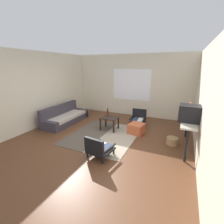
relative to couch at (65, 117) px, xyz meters
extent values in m
plane|color=#56331E|center=(2.05, -0.90, -0.22)|extent=(7.80, 7.80, 0.00)
cube|color=beige|center=(2.05, 2.16, 1.13)|extent=(5.60, 0.12, 2.70)
cube|color=white|center=(2.05, 2.10, 1.17)|extent=(1.71, 0.01, 1.35)
cube|color=beige|center=(4.71, -0.60, 1.13)|extent=(0.12, 6.60, 2.70)
cube|color=beige|center=(-0.61, -0.60, 1.13)|extent=(0.12, 6.60, 2.70)
cube|color=#4C4238|center=(1.47, -0.49, -0.21)|extent=(1.03, 2.38, 0.01)
cube|color=gray|center=(2.49, -0.49, -0.21)|extent=(1.03, 2.38, 0.01)
cube|color=#38333D|center=(0.07, 0.00, -0.11)|extent=(0.81, 2.10, 0.22)
cube|color=#B2A899|center=(0.10, 0.00, 0.05)|extent=(0.70, 1.91, 0.10)
cube|color=#38333D|center=(-0.24, -0.01, 0.19)|extent=(0.20, 2.08, 0.60)
cube|color=#38333D|center=(0.04, 0.95, -0.04)|extent=(0.75, 0.20, 0.35)
cube|color=#38333D|center=(0.10, -0.95, -0.04)|extent=(0.75, 0.20, 0.35)
cube|color=black|center=(1.95, 0.04, 0.23)|extent=(0.59, 0.50, 0.02)
cube|color=black|center=(1.69, 0.25, 0.00)|extent=(0.04, 0.04, 0.44)
cube|color=black|center=(2.20, 0.25, 0.00)|extent=(0.04, 0.04, 0.44)
cube|color=black|center=(1.69, -0.17, 0.00)|extent=(0.04, 0.04, 0.44)
cube|color=black|center=(2.20, -0.17, 0.00)|extent=(0.04, 0.04, 0.44)
cylinder|color=black|center=(2.99, 0.68, -0.14)|extent=(0.04, 0.04, 0.14)
cylinder|color=black|center=(2.53, 0.65, -0.14)|extent=(0.04, 0.04, 0.14)
cylinder|color=black|center=(2.96, 1.13, -0.14)|extent=(0.04, 0.04, 0.14)
cylinder|color=black|center=(2.50, 1.10, -0.14)|extent=(0.04, 0.04, 0.14)
cube|color=black|center=(2.74, 0.89, -0.05)|extent=(0.57, 0.56, 0.05)
cube|color=silver|center=(2.84, 0.87, 0.01)|extent=(0.21, 0.48, 0.06)
cube|color=#2D3856|center=(2.65, 0.86, 0.01)|extent=(0.21, 0.48, 0.06)
cube|color=black|center=(2.73, 1.12, 0.17)|extent=(0.54, 0.10, 0.39)
cube|color=black|center=(2.99, 0.90, 0.07)|extent=(0.08, 0.53, 0.04)
cube|color=black|center=(2.50, 0.87, 0.07)|extent=(0.08, 0.53, 0.04)
cylinder|color=black|center=(2.30, -1.34, -0.14)|extent=(0.04, 0.04, 0.14)
cylinder|color=black|center=(2.75, -1.41, -0.14)|extent=(0.04, 0.04, 0.14)
cylinder|color=black|center=(2.23, -1.83, -0.14)|extent=(0.04, 0.04, 0.14)
cylinder|color=black|center=(2.68, -1.90, -0.14)|extent=(0.04, 0.04, 0.14)
cube|color=black|center=(2.49, -1.62, -0.05)|extent=(0.62, 0.64, 0.05)
cube|color=silver|center=(2.40, -1.59, 0.01)|extent=(0.25, 0.53, 0.06)
cube|color=#2D3856|center=(2.59, -1.61, 0.01)|extent=(0.25, 0.53, 0.06)
cube|color=black|center=(2.45, -1.87, 0.16)|extent=(0.54, 0.15, 0.38)
cube|color=black|center=(2.24, -1.58, 0.07)|extent=(0.13, 0.57, 0.04)
cube|color=black|center=(2.74, -1.66, 0.07)|extent=(0.13, 0.57, 0.04)
cube|color=#BC5633|center=(2.91, 0.14, -0.05)|extent=(0.56, 0.56, 0.33)
cube|color=#B2AD9E|center=(4.42, -0.25, 0.61)|extent=(0.37, 1.65, 0.04)
cylinder|color=black|center=(4.42, -1.02, 0.19)|extent=(0.06, 0.06, 0.81)
cylinder|color=black|center=(4.42, 0.52, 0.19)|extent=(0.06, 0.06, 0.81)
cube|color=black|center=(4.42, -0.48, 0.84)|extent=(0.52, 0.44, 0.41)
cube|color=black|center=(4.17, -0.48, 0.86)|extent=(0.01, 0.34, 0.29)
cylinder|color=#A87047|center=(4.42, 0.18, 0.74)|extent=(0.21, 0.21, 0.21)
cylinder|color=#A87047|center=(4.42, 0.18, 0.91)|extent=(0.09, 0.09, 0.13)
cylinder|color=#5B2319|center=(1.84, 0.13, 0.36)|extent=(0.06, 0.06, 0.25)
cylinder|color=#5B2319|center=(1.84, 0.13, 0.52)|extent=(0.03, 0.03, 0.06)
cylinder|color=#9E7A4C|center=(4.07, -0.21, -0.11)|extent=(0.32, 0.32, 0.21)
camera|label=1|loc=(4.23, -4.76, 1.97)|focal=25.66mm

